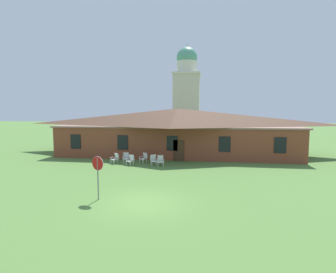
{
  "coord_description": "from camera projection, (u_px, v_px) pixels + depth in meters",
  "views": [
    {
      "loc": [
        3.28,
        -13.5,
        4.99
      ],
      "look_at": [
        0.22,
        7.76,
        2.88
      ],
      "focal_mm": 28.12,
      "sensor_mm": 36.0,
      "label": 1
    }
  ],
  "objects": [
    {
      "name": "lawn_chair_left_end",
      "position": [
        131.0,
        160.0,
        24.18
      ],
      "size": [
        0.78,
        0.83,
        0.96
      ],
      "color": "white",
      "rests_on": "ground"
    },
    {
      "name": "brick_building",
      "position": [
        178.0,
        130.0,
        30.99
      ],
      "size": [
        26.58,
        10.4,
        5.26
      ],
      "color": "brown",
      "rests_on": "ground"
    },
    {
      "name": "ground_plane",
      "position": [
        144.0,
        203.0,
        14.26
      ],
      "size": [
        200.0,
        200.0,
        0.0
      ],
      "primitive_type": "plane",
      "color": "#517A38"
    },
    {
      "name": "lawn_chair_middle",
      "position": [
        144.0,
        158.0,
        25.25
      ],
      "size": [
        0.85,
        0.87,
        0.96
      ],
      "color": "silver",
      "rests_on": "ground"
    },
    {
      "name": "lawn_chair_far_side",
      "position": [
        160.0,
        160.0,
        23.8
      ],
      "size": [
        0.72,
        0.76,
        0.96
      ],
      "color": "silver",
      "rests_on": "ground"
    },
    {
      "name": "lawn_chair_right_end",
      "position": [
        153.0,
        160.0,
        24.14
      ],
      "size": [
        0.8,
        0.84,
        0.96
      ],
      "color": "silver",
      "rests_on": "ground"
    },
    {
      "name": "stop_sign",
      "position": [
        98.0,
        169.0,
        14.63
      ],
      "size": [
        0.76,
        0.3,
        2.47
      ],
      "color": "slate",
      "rests_on": "ground"
    },
    {
      "name": "dome_tower",
      "position": [
        187.0,
        95.0,
        49.87
      ],
      "size": [
        5.18,
        5.18,
        17.73
      ],
      "color": "beige",
      "rests_on": "ground"
    },
    {
      "name": "lawn_chair_near_door",
      "position": [
        126.0,
        157.0,
        25.43
      ],
      "size": [
        0.73,
        0.77,
        0.96
      ],
      "color": "white",
      "rests_on": "ground"
    },
    {
      "name": "lawn_chair_by_porch",
      "position": [
        115.0,
        158.0,
        24.94
      ],
      "size": [
        0.85,
        0.87,
        0.96
      ],
      "color": "silver",
      "rests_on": "ground"
    }
  ]
}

